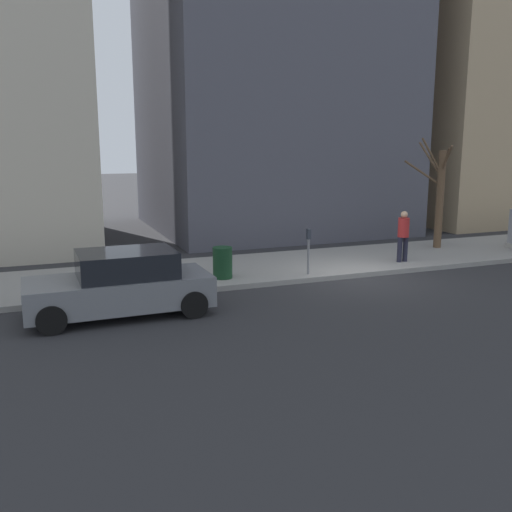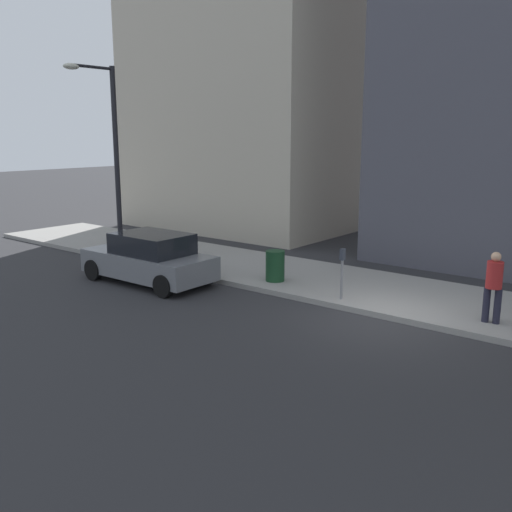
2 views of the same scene
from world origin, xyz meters
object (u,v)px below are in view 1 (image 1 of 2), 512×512
at_px(parking_meter, 308,247).
at_px(bare_tree, 439,194).
at_px(trash_bin, 223,263).
at_px(office_block_center, 268,28).
at_px(parked_car_grey, 121,285).
at_px(pedestrian_near_meter, 403,233).

relative_size(parking_meter, bare_tree, 0.34).
distance_m(bare_tree, trash_bin, 9.14).
relative_size(parking_meter, office_block_center, 0.08).
bearing_deg(parked_car_grey, trash_bin, -57.40).
bearing_deg(bare_tree, pedestrian_near_meter, 121.99).
distance_m(parking_meter, trash_bin, 2.57).
height_order(parking_meter, office_block_center, office_block_center).
height_order(trash_bin, office_block_center, office_block_center).
bearing_deg(bare_tree, trash_bin, 100.95).
xyz_separation_m(bare_tree, pedestrian_near_meter, (-1.68, 2.69, -1.03)).
relative_size(parked_car_grey, office_block_center, 0.23).
height_order(parked_car_grey, bare_tree, bare_tree).
distance_m(parked_car_grey, parking_meter, 5.89).
distance_m(bare_tree, office_block_center, 11.17).
bearing_deg(parked_car_grey, parking_meter, -74.74).
xyz_separation_m(pedestrian_near_meter, office_block_center, (9.78, 0.75, 7.91)).
bearing_deg(bare_tree, parked_car_grey, 107.52).
bearing_deg(parking_meter, pedestrian_near_meter, -82.49).
height_order(bare_tree, trash_bin, bare_tree).
bearing_deg(pedestrian_near_meter, parked_car_grey, -173.50).
distance_m(parking_meter, office_block_center, 13.34).
relative_size(pedestrian_near_meter, office_block_center, 0.09).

